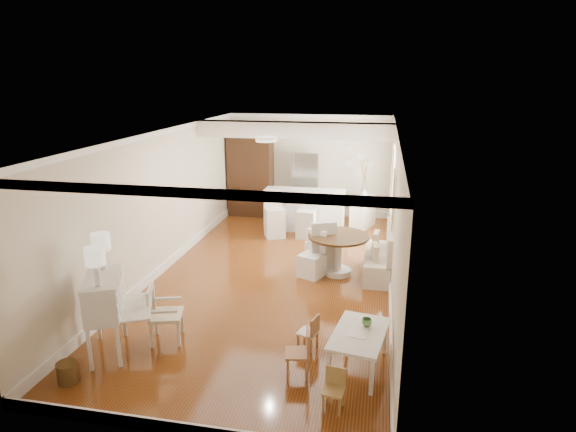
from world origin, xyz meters
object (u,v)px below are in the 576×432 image
(kids_table, at_px, (358,351))
(sideboard, at_px, (363,213))
(breakfast_counter, at_px, (304,210))
(dining_table, at_px, (338,255))
(kids_chair_c, at_px, (334,390))
(gustavian_armchair, at_px, (166,314))
(kids_chair_b, at_px, (308,332))
(slip_chair_far, at_px, (320,244))
(wicker_basket, at_px, (68,372))
(pantry_cabinet, at_px, (251,175))
(bar_stool_right, at_px, (306,216))
(bar_stool_left, at_px, (275,214))
(kids_chair_a, at_px, (297,353))
(fridge, at_px, (318,186))
(secretary_bureau, at_px, (106,315))
(slip_chair_near, at_px, (312,255))

(kids_table, height_order, sideboard, sideboard)
(breakfast_counter, bearing_deg, dining_table, -67.88)
(kids_chair_c, relative_size, breakfast_counter, 0.25)
(gustavian_armchair, distance_m, kids_table, 2.83)
(kids_chair_b, xyz_separation_m, kids_chair_c, (0.50, -1.24, -0.01))
(gustavian_armchair, bearing_deg, slip_chair_far, -46.35)
(wicker_basket, relative_size, pantry_cabinet, 0.12)
(kids_table, xyz_separation_m, bar_stool_right, (-1.56, 5.31, 0.27))
(bar_stool_left, xyz_separation_m, bar_stool_right, (0.75, 0.12, -0.03))
(kids_chair_a, relative_size, dining_table, 0.55)
(kids_table, xyz_separation_m, fridge, (-1.50, 6.99, 0.63))
(wicker_basket, height_order, kids_table, kids_table)
(dining_table, distance_m, bar_stool_right, 2.35)
(wicker_basket, bearing_deg, bar_stool_left, 77.86)
(kids_chair_c, distance_m, dining_table, 4.08)
(gustavian_armchair, xyz_separation_m, breakfast_counter, (1.12, 5.75, 0.08))
(secretary_bureau, xyz_separation_m, gustavian_armchair, (0.68, 0.46, -0.15))
(kids_chair_b, xyz_separation_m, sideboard, (0.50, 6.01, 0.13))
(breakfast_counter, xyz_separation_m, bar_stool_left, (-0.61, -0.74, 0.06))
(kids_chair_a, bearing_deg, gustavian_armchair, -113.96)
(kids_chair_c, height_order, dining_table, dining_table)
(sideboard, bearing_deg, dining_table, -75.10)
(gustavian_armchair, height_order, sideboard, gustavian_armchair)
(kids_chair_b, height_order, sideboard, sideboard)
(kids_table, height_order, dining_table, dining_table)
(kids_chair_c, distance_m, bar_stool_left, 6.43)
(kids_chair_c, bearing_deg, fridge, 106.24)
(secretary_bureau, bearing_deg, gustavian_armchair, 9.81)
(gustavian_armchair, bearing_deg, fridge, -26.91)
(kids_chair_b, distance_m, bar_stool_left, 5.09)
(breakfast_counter, relative_size, pantry_cabinet, 0.89)
(breakfast_counter, bearing_deg, pantry_cabinet, 147.57)
(slip_chair_far, bearing_deg, gustavian_armchair, 35.95)
(kids_chair_b, relative_size, fridge, 0.30)
(wicker_basket, xyz_separation_m, pantry_cabinet, (0.25, 8.02, 1.01))
(wicker_basket, relative_size, bar_stool_left, 0.24)
(wicker_basket, relative_size, fridge, 0.15)
(kids_chair_a, height_order, kids_chair_c, kids_chair_a)
(gustavian_armchair, height_order, slip_chair_far, slip_chair_far)
(wicker_basket, relative_size, kids_table, 0.25)
(bar_stool_right, height_order, sideboard, bar_stool_right)
(gustavian_armchair, distance_m, kids_chair_c, 2.80)
(sideboard, bearing_deg, slip_chair_near, -82.74)
(gustavian_armchair, relative_size, kids_chair_b, 1.60)
(slip_chair_far, distance_m, fridge, 3.68)
(fridge, bearing_deg, slip_chair_far, -81.49)
(wicker_basket, relative_size, breakfast_counter, 0.13)
(dining_table, distance_m, pantry_cabinet, 4.82)
(secretary_bureau, relative_size, slip_chair_near, 1.29)
(kids_chair_b, distance_m, slip_chair_far, 3.02)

